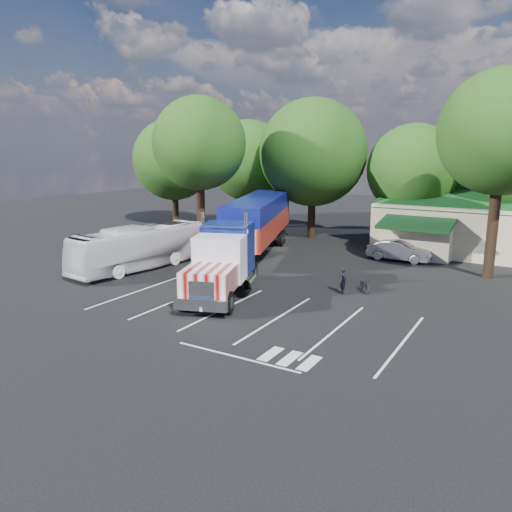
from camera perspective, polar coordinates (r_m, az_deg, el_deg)
The scene contains 12 objects.
ground at distance 32.19m, azimuth 2.41°, elevation -3.11°, with size 120.00×120.00×0.00m, color black.
tree_row_a at distance 57.15m, azimuth -9.37°, elevation 10.82°, with size 9.00×9.00×11.68m.
tree_row_b at distance 52.95m, azimuth -0.81°, elevation 10.83°, with size 8.40×8.40×11.35m.
tree_row_c at distance 47.76m, azimuth 6.53°, elevation 11.67°, with size 10.00×10.00×13.05m.
tree_row_d at distance 46.12m, azimuth 17.55°, elevation 9.34°, with size 8.00×8.00×10.60m.
tree_near_left at distance 41.75m, azimuth -6.50°, elevation 12.62°, with size 7.60×7.60×12.65m.
tree_near_right at distance 35.97m, azimuth 26.33°, elevation 12.52°, with size 8.00×8.00×13.50m.
semi_truck at distance 37.07m, azimuth -0.56°, elevation 3.33°, with size 10.41×22.85×4.87m.
woman at distance 30.19m, azimuth 9.97°, elevation -2.79°, with size 0.58×0.38×1.59m, color black.
bicycle at distance 30.87m, azimuth 12.34°, elevation -3.23°, with size 0.58×1.67×0.88m, color black.
tour_bus at distance 36.65m, azimuth -12.99°, elevation 0.97°, with size 2.59×11.05×3.08m, color silver.
silver_sedan at distance 39.82m, azimuth 16.05°, elevation 0.60°, with size 1.66×4.76×1.57m, color #9E9FA5.
Camera 1 is at (14.66, -27.32, 8.64)m, focal length 35.00 mm.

